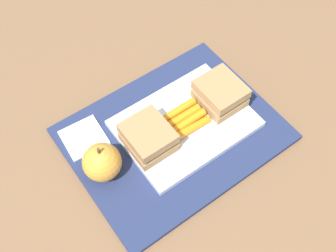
% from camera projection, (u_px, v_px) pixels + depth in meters
% --- Properties ---
extents(ground_plane, '(2.40, 2.40, 0.00)m').
position_uv_depth(ground_plane, '(174.00, 135.00, 0.73)').
color(ground_plane, brown).
extents(lunchbag_mat, '(0.36, 0.28, 0.01)m').
position_uv_depth(lunchbag_mat, '(174.00, 134.00, 0.73)').
color(lunchbag_mat, navy).
rests_on(lunchbag_mat, ground_plane).
extents(food_tray, '(0.23, 0.17, 0.01)m').
position_uv_depth(food_tray, '(185.00, 124.00, 0.73)').
color(food_tray, white).
rests_on(food_tray, lunchbag_mat).
extents(sandwich_half_left, '(0.07, 0.08, 0.04)m').
position_uv_depth(sandwich_half_left, '(220.00, 94.00, 0.73)').
color(sandwich_half_left, '#9E7A4C').
rests_on(sandwich_half_left, food_tray).
extents(sandwich_half_right, '(0.07, 0.08, 0.04)m').
position_uv_depth(sandwich_half_right, '(148.00, 137.00, 0.68)').
color(sandwich_half_right, '#9E7A4C').
rests_on(sandwich_half_right, food_tray).
extents(carrot_sticks_bundle, '(0.08, 0.06, 0.02)m').
position_uv_depth(carrot_sticks_bundle, '(185.00, 120.00, 0.72)').
color(carrot_sticks_bundle, orange).
rests_on(carrot_sticks_bundle, food_tray).
extents(apple, '(0.06, 0.06, 0.08)m').
position_uv_depth(apple, '(102.00, 162.00, 0.66)').
color(apple, gold).
rests_on(apple, lunchbag_mat).
extents(paper_napkin, '(0.07, 0.07, 0.00)m').
position_uv_depth(paper_napkin, '(84.00, 138.00, 0.72)').
color(paper_napkin, white).
rests_on(paper_napkin, lunchbag_mat).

